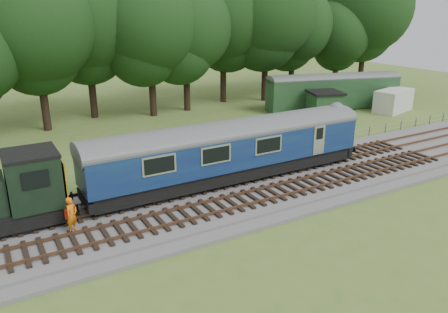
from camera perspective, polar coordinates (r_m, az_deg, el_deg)
ground at (r=25.23m, az=-2.21°, el=-5.91°), size 120.00×120.00×0.00m
ballast at (r=25.16m, az=-2.22°, el=-5.55°), size 70.00×7.00×0.35m
track_north at (r=26.21m, az=-3.66°, el=-3.96°), size 67.20×2.40×0.21m
track_south at (r=23.79m, az=-0.41°, el=-6.41°), size 67.20×2.40×0.21m
fence at (r=28.98m, az=-6.38°, el=-2.63°), size 64.00×0.12×1.00m
tree_line at (r=44.88m, az=-15.50°, el=4.60°), size 70.00×8.00×18.00m
dmu_railcar at (r=26.53m, az=0.89°, el=1.41°), size 18.05×2.86×3.88m
worker at (r=22.14m, az=-19.27°, el=-7.20°), size 0.77×0.75×1.79m
parked_coach at (r=49.31m, az=14.10°, el=8.49°), size 14.91×6.32×3.77m
shed at (r=45.46m, az=12.99°, el=6.70°), size 4.05×4.05×2.60m
caravan at (r=50.12m, az=21.26°, el=6.82°), size 5.16×3.43×2.31m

